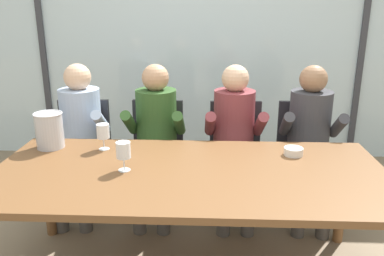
{
  "coord_description": "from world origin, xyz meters",
  "views": [
    {
      "loc": [
        0.11,
        -2.12,
        1.65
      ],
      "look_at": [
        0.0,
        0.35,
        0.87
      ],
      "focal_mm": 37.11,
      "sensor_mm": 36.0,
      "label": 1
    }
  ],
  "objects_px": {
    "chair_center": "(236,148)",
    "wine_glass_by_left_taster": "(123,151)",
    "person_maroon_top": "(234,133)",
    "tasting_bowl": "(293,151)",
    "chair_right_of_center": "(304,149)",
    "wine_glass_near_bucket": "(103,132)",
    "ice_bucket_primary": "(49,130)",
    "person_olive_shirt": "(155,132)",
    "chair_near_curtain": "(83,146)",
    "dining_table": "(189,180)",
    "person_charcoal_jacket": "(310,134)",
    "chair_left_of_center": "(156,147)",
    "person_pale_blue_shirt": "(79,130)"
  },
  "relations": [
    {
      "from": "chair_center",
      "to": "wine_glass_by_left_taster",
      "type": "height_order",
      "value": "wine_glass_by_left_taster"
    },
    {
      "from": "person_maroon_top",
      "to": "tasting_bowl",
      "type": "xyz_separation_m",
      "value": [
        0.34,
        -0.53,
        0.05
      ]
    },
    {
      "from": "tasting_bowl",
      "to": "wine_glass_by_left_taster",
      "type": "height_order",
      "value": "wine_glass_by_left_taster"
    },
    {
      "from": "chair_right_of_center",
      "to": "wine_glass_near_bucket",
      "type": "height_order",
      "value": "wine_glass_near_bucket"
    },
    {
      "from": "wine_glass_by_left_taster",
      "to": "ice_bucket_primary",
      "type": "bearing_deg",
      "value": 147.66
    },
    {
      "from": "person_maroon_top",
      "to": "wine_glass_by_left_taster",
      "type": "distance_m",
      "value": 1.08
    },
    {
      "from": "chair_right_of_center",
      "to": "person_olive_shirt",
      "type": "bearing_deg",
      "value": -171.17
    },
    {
      "from": "tasting_bowl",
      "to": "wine_glass_near_bucket",
      "type": "height_order",
      "value": "wine_glass_near_bucket"
    },
    {
      "from": "wine_glass_by_left_taster",
      "to": "chair_near_curtain",
      "type": "bearing_deg",
      "value": 120.63
    },
    {
      "from": "dining_table",
      "to": "chair_right_of_center",
      "type": "distance_m",
      "value": 1.3
    },
    {
      "from": "dining_table",
      "to": "tasting_bowl",
      "type": "height_order",
      "value": "tasting_bowl"
    },
    {
      "from": "dining_table",
      "to": "wine_glass_near_bucket",
      "type": "bearing_deg",
      "value": 150.61
    },
    {
      "from": "person_charcoal_jacket",
      "to": "chair_center",
      "type": "bearing_deg",
      "value": 172.0
    },
    {
      "from": "person_olive_shirt",
      "to": "ice_bucket_primary",
      "type": "relative_size",
      "value": 5.02
    },
    {
      "from": "wine_glass_by_left_taster",
      "to": "chair_left_of_center",
      "type": "bearing_deg",
      "value": 86.49
    },
    {
      "from": "chair_right_of_center",
      "to": "person_charcoal_jacket",
      "type": "relative_size",
      "value": 0.74
    },
    {
      "from": "chair_left_of_center",
      "to": "ice_bucket_primary",
      "type": "height_order",
      "value": "ice_bucket_primary"
    },
    {
      "from": "person_charcoal_jacket",
      "to": "person_pale_blue_shirt",
      "type": "bearing_deg",
      "value": -175.99
    },
    {
      "from": "person_charcoal_jacket",
      "to": "wine_glass_by_left_taster",
      "type": "xyz_separation_m",
      "value": [
        -1.27,
        -0.82,
        0.14
      ]
    },
    {
      "from": "person_pale_blue_shirt",
      "to": "person_maroon_top",
      "type": "bearing_deg",
      "value": -1.82
    },
    {
      "from": "tasting_bowl",
      "to": "wine_glass_by_left_taster",
      "type": "xyz_separation_m",
      "value": [
        -1.03,
        -0.29,
        0.09
      ]
    },
    {
      "from": "chair_right_of_center",
      "to": "tasting_bowl",
      "type": "height_order",
      "value": "chair_right_of_center"
    },
    {
      "from": "ice_bucket_primary",
      "to": "chair_left_of_center",
      "type": "bearing_deg",
      "value": 42.48
    },
    {
      "from": "person_pale_blue_shirt",
      "to": "dining_table",
      "type": "bearing_deg",
      "value": -43.25
    },
    {
      "from": "dining_table",
      "to": "person_maroon_top",
      "type": "relative_size",
      "value": 1.91
    },
    {
      "from": "chair_near_curtain",
      "to": "person_charcoal_jacket",
      "type": "height_order",
      "value": "person_charcoal_jacket"
    },
    {
      "from": "chair_center",
      "to": "tasting_bowl",
      "type": "distance_m",
      "value": 0.76
    },
    {
      "from": "ice_bucket_primary",
      "to": "wine_glass_by_left_taster",
      "type": "distance_m",
      "value": 0.68
    },
    {
      "from": "person_maroon_top",
      "to": "chair_right_of_center",
      "type": "bearing_deg",
      "value": 11.82
    },
    {
      "from": "person_charcoal_jacket",
      "to": "wine_glass_near_bucket",
      "type": "bearing_deg",
      "value": -158.15
    },
    {
      "from": "dining_table",
      "to": "chair_center",
      "type": "bearing_deg",
      "value": 70.27
    },
    {
      "from": "chair_near_curtain",
      "to": "person_olive_shirt",
      "type": "distance_m",
      "value": 0.66
    },
    {
      "from": "person_olive_shirt",
      "to": "person_charcoal_jacket",
      "type": "bearing_deg",
      "value": 0.58
    },
    {
      "from": "dining_table",
      "to": "person_olive_shirt",
      "type": "distance_m",
      "value": 0.86
    },
    {
      "from": "chair_near_curtain",
      "to": "person_maroon_top",
      "type": "distance_m",
      "value": 1.26
    },
    {
      "from": "chair_near_curtain",
      "to": "chair_right_of_center",
      "type": "relative_size",
      "value": 1.0
    },
    {
      "from": "chair_center",
      "to": "person_maroon_top",
      "type": "bearing_deg",
      "value": -102.44
    },
    {
      "from": "person_maroon_top",
      "to": "tasting_bowl",
      "type": "height_order",
      "value": "person_maroon_top"
    },
    {
      "from": "person_charcoal_jacket",
      "to": "wine_glass_by_left_taster",
      "type": "distance_m",
      "value": 1.52
    },
    {
      "from": "person_pale_blue_shirt",
      "to": "person_charcoal_jacket",
      "type": "distance_m",
      "value": 1.8
    },
    {
      "from": "chair_near_curtain",
      "to": "wine_glass_by_left_taster",
      "type": "bearing_deg",
      "value": -61.28
    },
    {
      "from": "person_pale_blue_shirt",
      "to": "chair_left_of_center",
      "type": "bearing_deg",
      "value": 10.2
    },
    {
      "from": "person_charcoal_jacket",
      "to": "ice_bucket_primary",
      "type": "relative_size",
      "value": 5.02
    },
    {
      "from": "chair_near_curtain",
      "to": "chair_center",
      "type": "bearing_deg",
      "value": -1.61
    },
    {
      "from": "person_pale_blue_shirt",
      "to": "person_olive_shirt",
      "type": "bearing_deg",
      "value": -1.82
    },
    {
      "from": "ice_bucket_primary",
      "to": "wine_glass_near_bucket",
      "type": "height_order",
      "value": "ice_bucket_primary"
    },
    {
      "from": "chair_right_of_center",
      "to": "wine_glass_by_left_taster",
      "type": "bearing_deg",
      "value": -140.59
    },
    {
      "from": "tasting_bowl",
      "to": "dining_table",
      "type": "bearing_deg",
      "value": -157.06
    },
    {
      "from": "chair_right_of_center",
      "to": "ice_bucket_primary",
      "type": "relative_size",
      "value": 3.7
    },
    {
      "from": "chair_center",
      "to": "tasting_bowl",
      "type": "bearing_deg",
      "value": -65.28
    }
  ]
}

